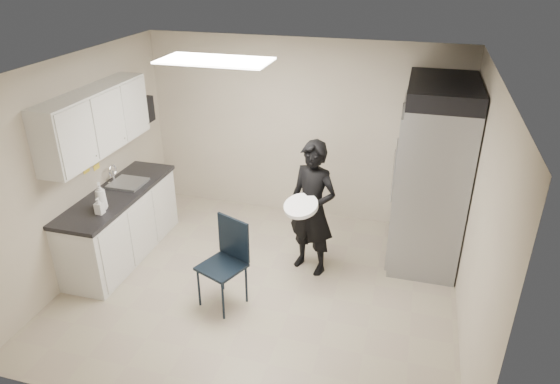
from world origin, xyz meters
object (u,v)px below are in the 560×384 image
(lower_counter, at_px, (121,225))
(commercial_fridge, at_px, (431,181))
(folding_chair, at_px, (222,267))
(man_tuxedo, at_px, (312,209))

(lower_counter, relative_size, commercial_fridge, 0.90)
(folding_chair, bearing_deg, lower_counter, -177.82)
(lower_counter, bearing_deg, commercial_fridge, 15.88)
(lower_counter, xyz_separation_m, folding_chair, (1.63, -0.61, 0.07))
(lower_counter, relative_size, man_tuxedo, 1.12)
(commercial_fridge, height_order, folding_chair, commercial_fridge)
(lower_counter, distance_m, man_tuxedo, 2.50)
(lower_counter, height_order, man_tuxedo, man_tuxedo)
(commercial_fridge, xyz_separation_m, man_tuxedo, (-1.34, -0.73, -0.20))
(commercial_fridge, height_order, man_tuxedo, commercial_fridge)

